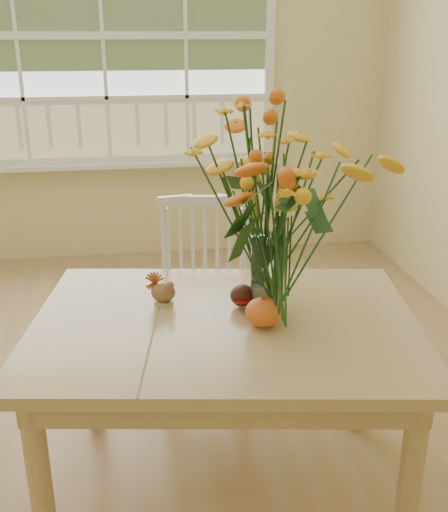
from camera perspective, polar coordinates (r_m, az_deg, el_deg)
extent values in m
cube|color=#AA8652|center=(2.61, -10.90, -17.26)|extent=(4.00, 4.50, 0.01)
cube|color=beige|center=(4.32, -11.29, 17.26)|extent=(4.00, 0.02, 2.70)
cube|color=silver|center=(4.30, -11.49, 19.90)|extent=(2.20, 0.00, 1.60)
cube|color=white|center=(4.34, -10.71, 8.48)|extent=(2.42, 0.12, 0.03)
cube|color=tan|center=(2.00, 0.09, -6.63)|extent=(1.40, 1.09, 0.04)
cube|color=tan|center=(2.04, 0.09, -8.38)|extent=(1.26, 0.96, 0.10)
cylinder|color=tan|center=(1.97, -17.08, -20.11)|extent=(0.07, 0.07, 0.64)
cylinder|color=tan|center=(2.55, -12.46, -9.51)|extent=(0.07, 0.07, 0.64)
cylinder|color=tan|center=(1.97, 17.22, -20.16)|extent=(0.07, 0.07, 0.64)
cylinder|color=tan|center=(2.55, 12.66, -9.54)|extent=(0.07, 0.07, 0.64)
cube|color=white|center=(2.67, -1.82, -5.22)|extent=(0.46, 0.44, 0.05)
cube|color=white|center=(2.72, -1.81, 0.62)|extent=(0.41, 0.10, 0.46)
cylinder|color=white|center=(2.65, -5.29, -10.88)|extent=(0.03, 0.03, 0.40)
cylinder|color=white|center=(2.91, -4.85, -7.82)|extent=(0.03, 0.03, 0.40)
cylinder|color=white|center=(2.64, 1.65, -10.88)|extent=(0.03, 0.03, 0.40)
cylinder|color=white|center=(2.90, 1.43, -7.81)|extent=(0.03, 0.03, 0.40)
cylinder|color=white|center=(2.04, 4.13, -1.59)|extent=(0.11, 0.11, 0.26)
ellipsoid|color=orange|center=(1.94, 3.78, -5.49)|extent=(0.12, 0.12, 0.09)
cylinder|color=#CCB78C|center=(2.12, -5.77, -4.41)|extent=(0.07, 0.07, 0.01)
ellipsoid|color=brown|center=(2.10, -5.81, -3.47)|extent=(0.10, 0.08, 0.07)
ellipsoid|color=#38160F|center=(2.07, 1.76, -3.88)|extent=(0.08, 0.08, 0.08)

